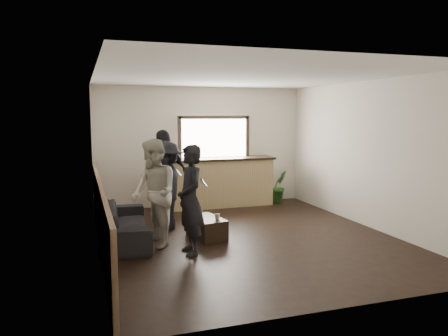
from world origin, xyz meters
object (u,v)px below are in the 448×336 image
object	(u,v)px
sofa	(124,223)
person_b	(154,193)
person_a	(190,200)
person_c	(167,185)
person_d	(165,175)
coffee_table	(207,228)
bar_counter	(217,179)
cup_a	(199,213)
cup_b	(217,216)
potted_plant	(279,186)

from	to	relation	value
sofa	person_b	size ratio (longest dim) A/B	1.16
sofa	person_a	xyz separation A→B (m)	(0.92, -1.05, 0.55)
person_c	sofa	bearing A→B (deg)	-52.36
person_c	person_d	bearing A→B (deg)	177.73
coffee_table	person_b	size ratio (longest dim) A/B	0.46
sofa	person_a	distance (m)	1.50
bar_counter	person_d	world-z (taller)	bar_counter
person_a	person_b	size ratio (longest dim) A/B	0.96
cup_a	cup_b	distance (m)	0.41
cup_a	person_d	distance (m)	1.53
coffee_table	person_c	xyz separation A→B (m)	(-0.53, 0.84, 0.65)
person_b	person_a	bearing A→B (deg)	27.02
potted_plant	person_c	distance (m)	3.51
bar_counter	cup_b	world-z (taller)	bar_counter
potted_plant	person_a	bearing A→B (deg)	-133.28
cup_a	potted_plant	size ratio (longest dim) A/B	0.17
coffee_table	person_a	bearing A→B (deg)	-122.11
potted_plant	person_b	size ratio (longest dim) A/B	0.45
person_a	bar_counter	bearing A→B (deg)	152.46
sofa	potted_plant	world-z (taller)	potted_plant
potted_plant	person_c	world-z (taller)	person_c
sofa	coffee_table	world-z (taller)	sofa
person_a	person_d	distance (m)	2.33
sofa	cup_b	bearing A→B (deg)	-102.82
person_a	cup_b	bearing A→B (deg)	130.07
bar_counter	cup_a	size ratio (longest dim) A/B	20.14
cup_a	potted_plant	bearing A→B (deg)	40.86
coffee_table	person_b	xyz separation A→B (m)	(-0.95, -0.21, 0.71)
potted_plant	sofa	bearing A→B (deg)	-151.24
person_c	person_d	world-z (taller)	person_d
cup_a	person_c	world-z (taller)	person_c
sofa	cup_a	bearing A→B (deg)	-91.85
potted_plant	person_a	world-z (taller)	person_a
cup_b	bar_counter	bearing A→B (deg)	72.65
potted_plant	person_c	bearing A→B (deg)	-152.38
sofa	cup_a	xyz separation A→B (m)	(1.30, -0.13, 0.11)
potted_plant	person_c	size ratio (longest dim) A/B	0.48
bar_counter	cup_b	xyz separation A→B (m)	(-0.83, -2.67, -0.23)
cup_a	person_d	xyz separation A→B (m)	(-0.34, 1.41, 0.51)
potted_plant	person_d	world-z (taller)	person_d
cup_a	person_b	world-z (taller)	person_b
sofa	cup_a	size ratio (longest dim) A/B	15.42
cup_a	person_c	xyz separation A→B (m)	(-0.43, 0.68, 0.42)
cup_b	person_d	size ratio (longest dim) A/B	0.06
bar_counter	person_c	bearing A→B (deg)	-132.29
bar_counter	potted_plant	size ratio (longest dim) A/B	3.37
potted_plant	person_d	size ratio (longest dim) A/B	0.43
coffee_table	person_c	bearing A→B (deg)	122.18
person_c	coffee_table	bearing A→B (deg)	37.21
sofa	cup_b	world-z (taller)	sofa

